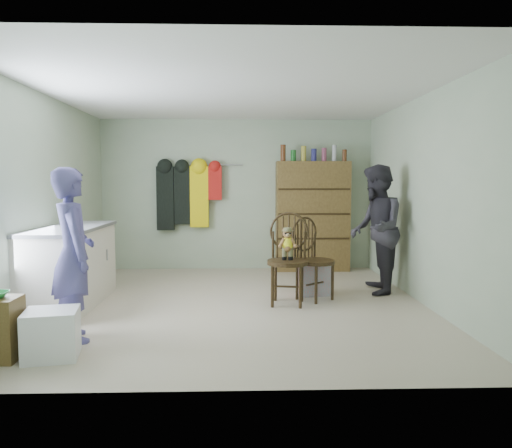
{
  "coord_description": "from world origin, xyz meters",
  "views": [
    {
      "loc": [
        0.06,
        -5.89,
        1.46
      ],
      "look_at": [
        0.25,
        0.2,
        0.95
      ],
      "focal_mm": 35.0,
      "sensor_mm": 36.0,
      "label": 1
    }
  ],
  "objects_px": {
    "counter": "(71,266)",
    "chair_front": "(288,253)",
    "dresser": "(312,215)",
    "chair_far": "(311,255)"
  },
  "relations": [
    {
      "from": "counter",
      "to": "dresser",
      "type": "height_order",
      "value": "dresser"
    },
    {
      "from": "counter",
      "to": "dresser",
      "type": "xyz_separation_m",
      "value": [
        3.2,
        2.3,
        0.44
      ]
    },
    {
      "from": "counter",
      "to": "chair_front",
      "type": "xyz_separation_m",
      "value": [
        2.58,
        0.02,
        0.15
      ]
    },
    {
      "from": "chair_front",
      "to": "chair_far",
      "type": "xyz_separation_m",
      "value": [
        0.32,
        0.22,
        -0.06
      ]
    },
    {
      "from": "counter",
      "to": "chair_front",
      "type": "height_order",
      "value": "chair_front"
    },
    {
      "from": "chair_far",
      "to": "dresser",
      "type": "bearing_deg",
      "value": 41.58
    },
    {
      "from": "chair_front",
      "to": "chair_far",
      "type": "height_order",
      "value": "chair_front"
    },
    {
      "from": "counter",
      "to": "chair_front",
      "type": "bearing_deg",
      "value": 0.52
    },
    {
      "from": "chair_front",
      "to": "chair_far",
      "type": "relative_size",
      "value": 1.06
    },
    {
      "from": "dresser",
      "to": "chair_front",
      "type": "bearing_deg",
      "value": -105.28
    }
  ]
}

